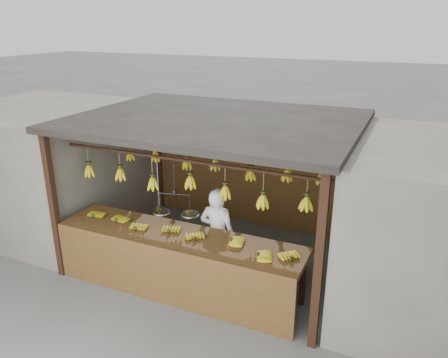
% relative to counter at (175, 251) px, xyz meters
% --- Properties ---
extents(ground, '(80.00, 80.00, 0.00)m').
position_rel_counter_xyz_m(ground, '(0.08, 1.24, -0.71)').
color(ground, '#5B5B57').
extents(stall, '(4.30, 3.30, 2.40)m').
position_rel_counter_xyz_m(stall, '(0.08, 1.56, 1.26)').
color(stall, black).
rests_on(stall, ground).
extents(neighbor_left, '(3.00, 3.00, 2.30)m').
position_rel_counter_xyz_m(neighbor_left, '(-3.52, 1.24, 0.44)').
color(neighbor_left, slate).
rests_on(neighbor_left, ground).
extents(counter, '(3.70, 0.84, 0.96)m').
position_rel_counter_xyz_m(counter, '(0.00, 0.00, 0.00)').
color(counter, '#57381A').
rests_on(counter, ground).
extents(hanging_bananas, '(3.56, 2.21, 0.39)m').
position_rel_counter_xyz_m(hanging_bananas, '(0.09, 1.23, 0.90)').
color(hanging_bananas, gold).
rests_on(hanging_bananas, ground).
extents(balance_scale, '(0.66, 0.34, 0.83)m').
position_rel_counter_xyz_m(balance_scale, '(-0.10, 0.24, 0.52)').
color(balance_scale, black).
rests_on(balance_scale, ground).
extents(vendor, '(0.57, 0.39, 1.49)m').
position_rel_counter_xyz_m(vendor, '(0.37, 0.64, 0.03)').
color(vendor, white).
rests_on(vendor, ground).
extents(bag_bundles, '(0.08, 0.26, 1.26)m').
position_rel_counter_xyz_m(bag_bundles, '(2.02, 2.59, 0.26)').
color(bag_bundles, '#1426BF').
rests_on(bag_bundles, ground).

